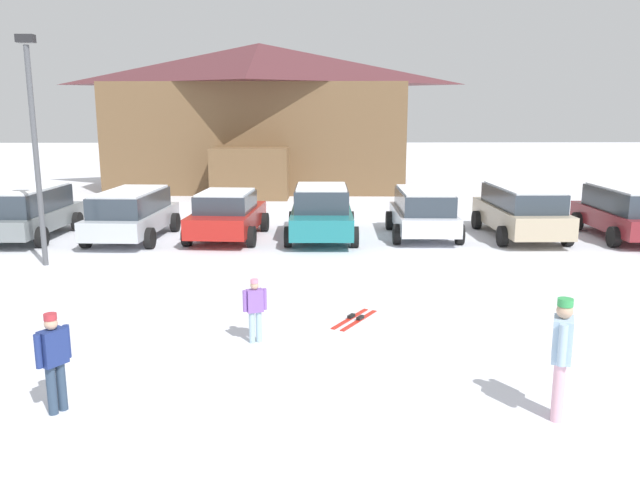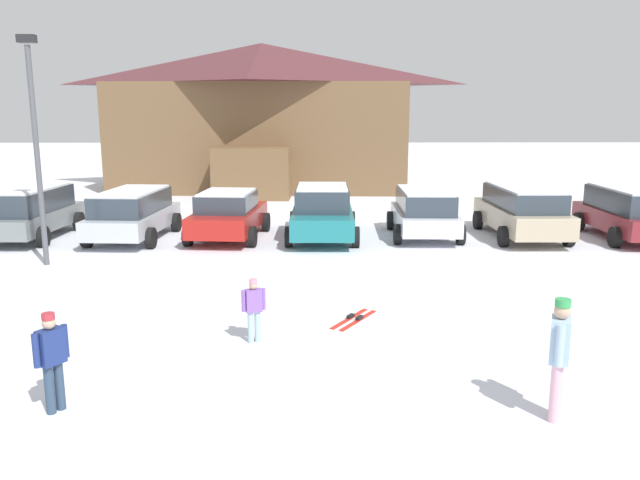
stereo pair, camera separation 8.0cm
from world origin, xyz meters
name	(u,v)px [view 1 (the left image)]	position (x,y,z in m)	size (l,w,h in m)	color
ski_lodge	(260,116)	(-2.40, 28.40, 3.85)	(15.80, 10.20, 7.61)	brown
parked_grey_wagon	(30,211)	(-8.81, 14.27, 0.90)	(2.17, 4.53, 1.66)	slate
parked_silver_wagon	(132,213)	(-5.48, 14.06, 0.87)	(2.40, 4.57, 1.60)	silver
parked_red_sedan	(227,214)	(-2.44, 14.14, 0.80)	(2.49, 4.33, 1.56)	#AD1D18
parked_teal_hatchback	(321,212)	(0.60, 14.15, 0.87)	(2.33, 4.81, 1.73)	#1E767D
parked_white_suv	(423,211)	(3.94, 14.35, 0.85)	(2.28, 4.16, 1.57)	white
parked_beige_suv	(520,210)	(7.10, 14.21, 0.91)	(2.23, 4.79, 1.68)	tan
parked_maroon_van	(628,211)	(10.48, 13.91, 0.90)	(2.31, 4.50, 1.67)	maroon
skier_adult_in_blue_parka	(561,352)	(3.50, 1.88, 0.94)	(0.37, 0.58, 1.67)	#E3AABE
skier_child_in_purple_jacket	(255,307)	(-0.77, 4.77, 0.66)	(0.41, 0.25, 1.16)	#9BBBCD
skier_teen_in_navy_coat	(54,357)	(-3.25, 2.18, 0.79)	(0.36, 0.45, 1.41)	#2E4158
pair_of_skis	(355,319)	(1.09, 5.96, 0.02)	(0.99, 1.34, 0.08)	red
lamp_post	(35,140)	(-6.89, 10.63, 3.32)	(0.44, 0.24, 5.94)	#515459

